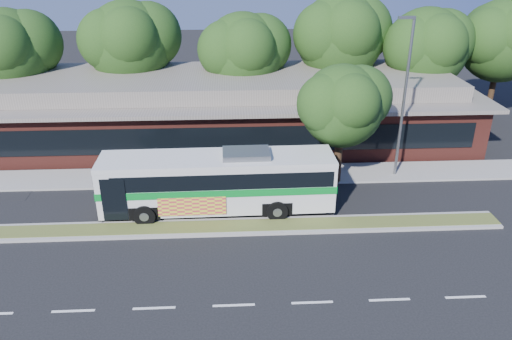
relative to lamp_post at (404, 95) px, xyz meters
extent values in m
plane|color=black|center=(-9.56, -6.00, -4.90)|extent=(120.00, 120.00, 0.00)
cube|color=#535925|center=(-9.56, -5.40, -4.83)|extent=(26.00, 1.10, 0.15)
cube|color=gray|center=(-9.56, 0.40, -4.84)|extent=(44.00, 2.60, 0.12)
cube|color=#5D241D|center=(-9.56, 7.00, -3.30)|extent=(32.00, 10.00, 3.20)
cube|color=#685F58|center=(-9.56, 7.00, -1.58)|extent=(33.20, 11.20, 0.24)
cube|color=#685F58|center=(-9.56, 7.00, -0.95)|extent=(30.00, 8.00, 1.00)
cube|color=black|center=(-9.56, 1.97, -3.20)|extent=(30.00, 0.06, 1.60)
cylinder|color=slate|center=(0.04, 0.00, -0.40)|extent=(0.16, 0.16, 9.00)
cube|color=slate|center=(-0.36, 0.00, 4.10)|extent=(0.90, 0.18, 0.14)
cylinder|color=black|center=(-24.56, 9.00, -2.91)|extent=(0.44, 0.44, 3.99)
sphere|color=#183B13|center=(-24.56, 9.00, 0.83)|extent=(5.80, 5.80, 5.80)
sphere|color=#183B13|center=(-23.26, 9.43, 1.29)|extent=(4.52, 4.52, 4.52)
cylinder|color=black|center=(-16.56, 10.00, -2.80)|extent=(0.44, 0.44, 4.20)
sphere|color=#183B13|center=(-16.56, 10.00, 1.10)|extent=(6.00, 6.00, 6.00)
sphere|color=#183B13|center=(-15.21, 10.45, 1.58)|extent=(4.68, 4.68, 4.68)
cylinder|color=black|center=(-8.56, 9.00, -3.01)|extent=(0.44, 0.44, 3.78)
sphere|color=#183B13|center=(-8.56, 9.00, 0.56)|extent=(5.60, 5.60, 5.60)
sphere|color=#183B13|center=(-7.30, 9.42, 1.00)|extent=(4.37, 4.37, 4.37)
cylinder|color=black|center=(-1.56, 10.00, -2.70)|extent=(0.44, 0.44, 4.41)
sphere|color=#183B13|center=(-1.56, 10.00, 1.37)|extent=(6.20, 6.20, 6.20)
sphere|color=#183B13|center=(-0.17, 10.46, 1.86)|extent=(4.84, 4.84, 4.84)
cylinder|color=black|center=(4.44, 9.00, -2.97)|extent=(0.44, 0.44, 3.86)
sphere|color=#183B13|center=(4.44, 9.00, 0.70)|extent=(5.80, 5.80, 5.80)
sphere|color=#183B13|center=(5.74, 9.43, 1.16)|extent=(4.52, 4.52, 4.52)
cylinder|color=black|center=(10.44, 10.00, -2.85)|extent=(0.44, 0.44, 4.12)
sphere|color=#183B13|center=(10.44, 10.00, 1.01)|extent=(6.00, 6.00, 6.00)
cube|color=silver|center=(-10.24, -3.60, -3.25)|extent=(11.56, 2.62, 2.65)
cube|color=black|center=(-9.95, -3.60, -2.72)|extent=(10.64, 2.65, 0.80)
cube|color=silver|center=(-10.24, -3.60, -2.04)|extent=(11.58, 2.63, 0.25)
cube|color=#057A24|center=(-10.24, -3.60, -3.33)|extent=(11.62, 2.67, 0.36)
cube|color=black|center=(-16.02, -3.68, -2.93)|extent=(0.09, 2.16, 1.64)
cube|color=black|center=(-4.46, -3.52, -2.63)|extent=(0.09, 2.01, 1.06)
cube|color=#B9363A|center=(-11.47, -4.88, -3.94)|extent=(3.27, 0.10, 0.96)
cube|color=slate|center=(-8.80, -3.58, -1.79)|extent=(2.33, 1.57, 0.29)
cylinder|color=black|center=(-13.78, -4.86, -4.38)|extent=(1.06, 0.36, 1.06)
cylinder|color=black|center=(-13.81, -2.45, -4.38)|extent=(1.06, 0.36, 1.06)
cylinder|color=black|center=(-7.34, -4.76, -4.38)|extent=(1.06, 0.36, 1.06)
cylinder|color=black|center=(-7.38, -2.35, -4.38)|extent=(1.06, 0.36, 1.06)
cylinder|color=black|center=(-3.56, -0.70, -3.30)|extent=(0.44, 0.44, 3.21)
sphere|color=#183B13|center=(-3.56, -0.70, -0.36)|extent=(4.47, 4.47, 4.47)
sphere|color=#183B13|center=(-2.56, -0.36, 0.00)|extent=(3.49, 3.49, 3.49)
camera|label=1|loc=(-9.53, -26.05, 7.67)|focal=35.00mm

